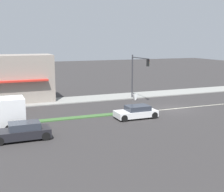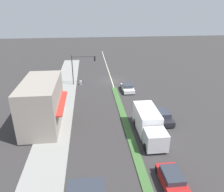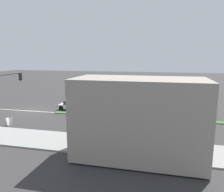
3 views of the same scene
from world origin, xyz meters
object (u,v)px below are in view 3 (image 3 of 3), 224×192
at_px(traffic_signal_main, 4,89).
at_px(pedestrian, 82,139).
at_px(warning_aframe_sign, 9,122).
at_px(delivery_truck, 180,104).
at_px(van_white, 74,105).
at_px(sedan_dark, 157,105).

relative_size(traffic_signal_main, pedestrian, 3.52).
xyz_separation_m(warning_aframe_sign, delivery_truck, (-8.34, 18.04, 1.04)).
relative_size(delivery_truck, van_white, 1.82).
height_order(warning_aframe_sign, delivery_truck, delivery_truck).
bearing_deg(pedestrian, delivery_truck, 146.62).
xyz_separation_m(traffic_signal_main, sedan_dark, (-11.12, 15.37, -3.24)).
bearing_deg(pedestrian, sedan_dark, 161.02).
xyz_separation_m(warning_aframe_sign, van_white, (-8.34, 3.92, 0.19)).
bearing_deg(sedan_dark, delivery_truck, 46.57).
bearing_deg(van_white, sedan_dark, 104.08).
relative_size(pedestrian, warning_aframe_sign, 1.90).
relative_size(warning_aframe_sign, sedan_dark, 0.20).
distance_m(traffic_signal_main, van_white, 9.89).
bearing_deg(delivery_truck, pedestrian, -33.38).
height_order(warning_aframe_sign, van_white, van_white).
xyz_separation_m(pedestrian, sedan_dark, (-15.25, 5.24, -0.29)).
distance_m(delivery_truck, van_white, 14.15).
height_order(traffic_signal_main, pedestrian, traffic_signal_main).
bearing_deg(warning_aframe_sign, sedan_dark, 126.45).
xyz_separation_m(warning_aframe_sign, sedan_dark, (-11.14, 15.08, 0.24)).
bearing_deg(van_white, pedestrian, 25.42).
bearing_deg(warning_aframe_sign, van_white, 154.82).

